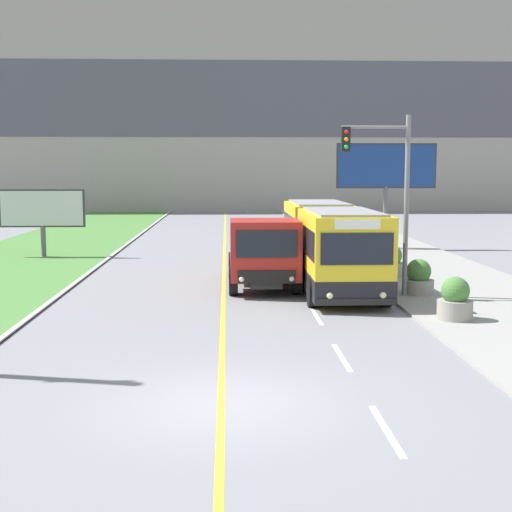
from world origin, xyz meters
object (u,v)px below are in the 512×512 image
planter_round_second (418,278)px  planter_round_far (372,251)px  billboard_large (386,169)px  planter_round_near (455,301)px  dump_truck (263,254)px  traffic_light_mast (388,183)px  planter_round_third (391,262)px  city_bus (329,244)px  billboard_small (42,210)px

planter_round_second → planter_round_far: (0.12, 8.39, -0.00)m
billboard_large → planter_round_near: billboard_large is taller
dump_truck → traffic_light_mast: size_ratio=1.10×
dump_truck → planter_round_third: bearing=27.0°
city_bus → planter_round_second: 3.97m
planter_round_near → planter_round_third: size_ratio=0.98×
dump_truck → traffic_light_mast: (4.01, -1.87, 2.57)m
city_bus → traffic_light_mast: 4.19m
billboard_small → planter_round_third: 17.24m
billboard_large → planter_round_far: bearing=-107.8°
dump_truck → planter_round_far: 8.72m
dump_truck → billboard_large: 15.04m
billboard_large → traffic_light_mast: bearing=-102.4°
billboard_large → planter_round_second: bearing=-98.0°
billboard_large → planter_round_near: 19.04m
city_bus → dump_truck: bearing=-153.5°
traffic_light_mast → planter_round_far: bearing=81.4°
traffic_light_mast → planter_round_third: bearing=74.8°
billboard_large → planter_round_near: size_ratio=4.67×
dump_truck → planter_round_near: 7.71m
billboard_large → planter_round_far: size_ratio=4.82×
planter_round_far → city_bus: bearing=-116.5°
planter_round_second → planter_round_third: planter_round_third is taller
dump_truck → planter_round_near: dump_truck is taller
planter_round_far → planter_round_near: bearing=-90.9°
traffic_light_mast → planter_round_near: 5.15m
traffic_light_mast → planter_round_far: traffic_light_mast is taller
traffic_light_mast → billboard_small: 18.61m
planter_round_third → planter_round_near: bearing=-90.9°
billboard_small → planter_round_near: size_ratio=3.38×
city_bus → billboard_small: 15.50m
city_bus → planter_round_near: city_bus is taller
city_bus → planter_round_second: bearing=-46.1°
planter_round_second → traffic_light_mast: bearing=-164.0°
planter_round_far → dump_truck: bearing=-127.8°
billboard_small → planter_round_third: bearing=-25.0°
dump_truck → planter_round_far: bearing=52.2°
planter_round_near → planter_round_far: bearing=89.1°
billboard_small → dump_truck: bearing=-43.9°
dump_truck → planter_round_third: (5.25, 2.67, -0.66)m
billboard_large → planter_round_near: (-2.12, -18.55, -3.69)m
dump_truck → planter_round_near: size_ratio=5.50×
city_bus → billboard_large: bearing=67.8°
city_bus → billboard_small: billboard_small is taller
planter_round_third → planter_round_far: planter_round_third is taller
planter_round_near → city_bus: bearing=110.3°
dump_truck → planter_round_near: (5.12, -5.73, -0.66)m
billboard_large → planter_round_far: 7.28m
planter_round_near → planter_round_far: (0.21, 12.59, -0.02)m
city_bus → planter_round_far: city_bus is taller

